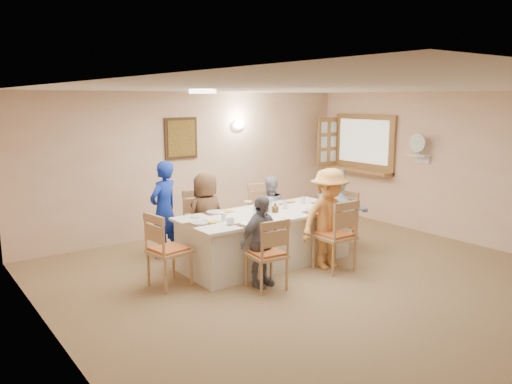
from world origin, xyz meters
TOP-DOWN VIEW (x-y plane):
  - ground at (0.00, 0.00)m, footprint 7.00×7.00m
  - room_walls at (0.00, 0.00)m, footprint 7.00×7.00m
  - wall_picture at (-0.30, 3.46)m, footprint 0.62×0.05m
  - wall_sconce at (0.90, 3.44)m, footprint 0.26×0.09m
  - ceiling_light at (-1.00, 1.50)m, footprint 0.36×0.36m
  - serving_hatch at (3.21, 2.40)m, footprint 0.06×1.50m
  - hatch_sill at (3.09, 2.40)m, footprint 0.30×1.50m
  - shutter_door at (2.95, 3.16)m, footprint 0.55×0.04m
  - fan_shelf at (3.13, 1.05)m, footprint 0.22×0.36m
  - desk_fan at (3.10, 1.05)m, footprint 0.30×0.30m
  - dining_table at (-0.12, 1.26)m, footprint 2.56×1.08m
  - chair_back_left at (-0.72, 2.06)m, footprint 0.55×0.55m
  - chair_back_right at (0.48, 2.06)m, footprint 0.56×0.56m
  - chair_front_left at (-0.72, 0.46)m, footprint 0.49×0.49m
  - chair_front_right at (0.48, 0.46)m, footprint 0.51×0.51m
  - chair_left_end at (-1.67, 1.26)m, footprint 0.53×0.53m
  - chair_right_end at (1.43, 1.26)m, footprint 0.45×0.45m
  - diner_back_left at (-0.72, 1.94)m, footprint 0.73×0.55m
  - diner_back_right at (0.48, 1.94)m, footprint 0.65×0.55m
  - diner_front_left at (-0.72, 0.58)m, footprint 0.80×0.53m
  - diner_front_right at (0.48, 0.58)m, footprint 1.01×0.67m
  - diner_right_end at (1.30, 1.26)m, footprint 1.30×0.69m
  - caregiver at (-1.17, 2.41)m, footprint 0.79×0.74m
  - placemat_fl at (-0.72, 0.84)m, footprint 0.33×0.24m
  - plate_fl at (-0.72, 0.84)m, footprint 0.24×0.24m
  - napkin_fl at (-0.54, 0.79)m, footprint 0.15×0.15m
  - placemat_fr at (0.48, 0.84)m, footprint 0.36×0.27m
  - plate_fr at (0.48, 0.84)m, footprint 0.25×0.25m
  - napkin_fr at (0.66, 0.79)m, footprint 0.13×0.13m
  - placemat_bl at (-0.72, 1.68)m, footprint 0.33×0.24m
  - plate_bl at (-0.72, 1.68)m, footprint 0.26×0.26m
  - napkin_bl at (-0.54, 1.63)m, footprint 0.14×0.14m
  - placemat_br at (0.48, 1.68)m, footprint 0.36×0.27m
  - plate_br at (0.48, 1.68)m, footprint 0.24×0.24m
  - napkin_br at (0.66, 1.63)m, footprint 0.14×0.14m
  - placemat_le at (-1.22, 1.26)m, footprint 0.35×0.26m
  - plate_le at (-1.22, 1.26)m, footprint 0.23×0.23m
  - napkin_le at (-1.04, 1.21)m, footprint 0.13×0.13m
  - placemat_re at (1.00, 1.26)m, footprint 0.33×0.24m
  - plate_re at (1.00, 1.26)m, footprint 0.23×0.23m
  - napkin_re at (1.18, 1.21)m, footprint 0.14×0.14m
  - teacup_a at (-0.93, 0.97)m, footprint 0.18×0.18m
  - teacup_b at (0.26, 1.82)m, footprint 0.12×0.12m
  - bowl_a at (-0.33, 1.00)m, footprint 0.22×0.22m
  - bowl_b at (0.20, 1.50)m, footprint 0.25×0.25m
  - condiment_ketchup at (-0.17, 1.27)m, footprint 0.14×0.14m
  - condiment_brown at (-0.05, 1.32)m, footprint 0.10×0.10m
  - condiment_malt at (-0.00, 1.20)m, footprint 0.16×0.16m
  - drinking_glass at (-0.27, 1.31)m, footprint 0.07×0.07m

SIDE VIEW (x-z plane):
  - ground at x=0.00m, z-range 0.00..0.00m
  - dining_table at x=-0.12m, z-range 0.00..0.76m
  - chair_right_end at x=1.43m, z-range 0.00..0.89m
  - chair_front_left at x=-0.72m, z-range 0.00..0.93m
  - chair_left_end at x=-1.67m, z-range 0.00..0.99m
  - chair_back_right at x=0.48m, z-range 0.00..1.00m
  - chair_back_left at x=-0.72m, z-range 0.00..1.02m
  - chair_front_right at x=0.48m, z-range 0.00..1.02m
  - diner_back_right at x=0.48m, z-range 0.00..1.14m
  - diner_front_left at x=-0.72m, z-range 0.00..1.19m
  - diner_right_end at x=1.30m, z-range 0.00..1.30m
  - diner_back_left at x=-0.72m, z-range 0.00..1.31m
  - diner_front_right at x=0.48m, z-range 0.00..1.43m
  - caregiver at x=-1.17m, z-range 0.00..1.47m
  - placemat_fl at x=-0.72m, z-range 0.76..0.77m
  - placemat_fr at x=0.48m, z-range 0.76..0.77m
  - placemat_bl at x=-0.72m, z-range 0.76..0.77m
  - placemat_br at x=0.48m, z-range 0.76..0.77m
  - placemat_le at x=-1.22m, z-range 0.76..0.77m
  - placemat_re at x=1.00m, z-range 0.76..0.77m
  - napkin_fl at x=-0.54m, z-range 0.77..0.77m
  - napkin_fr at x=0.66m, z-range 0.77..0.77m
  - napkin_bl at x=-0.54m, z-range 0.77..0.77m
  - napkin_br at x=0.66m, z-range 0.77..0.77m
  - napkin_le at x=-1.04m, z-range 0.77..0.77m
  - napkin_re at x=1.18m, z-range 0.77..0.77m
  - plate_fl at x=-0.72m, z-range 0.77..0.78m
  - plate_fr at x=0.48m, z-range 0.77..0.78m
  - plate_bl at x=-0.72m, z-range 0.77..0.78m
  - plate_br at x=0.48m, z-range 0.77..0.78m
  - plate_le at x=-1.22m, z-range 0.77..0.78m
  - plate_re at x=1.00m, z-range 0.77..0.78m
  - bowl_a at x=-0.33m, z-range 0.76..0.81m
  - bowl_b at x=0.20m, z-range 0.76..0.82m
  - teacup_a at x=-0.93m, z-range 0.76..0.85m
  - teacup_b at x=0.26m, z-range 0.76..0.85m
  - drinking_glass at x=-0.27m, z-range 0.76..0.87m
  - condiment_malt at x=0.00m, z-range 0.76..0.90m
  - condiment_brown at x=-0.05m, z-range 0.76..0.95m
  - condiment_ketchup at x=-0.17m, z-range 0.76..0.99m
  - hatch_sill at x=3.09m, z-range 0.95..1.00m
  - fan_shelf at x=3.13m, z-range 1.39..1.41m
  - serving_hatch at x=3.21m, z-range 0.92..2.08m
  - shutter_door at x=2.95m, z-range 1.00..2.00m
  - room_walls at x=0.00m, z-range -1.99..5.01m
  - desk_fan at x=3.10m, z-range 1.41..1.69m
  - wall_picture at x=-0.30m, z-range 1.34..2.06m
  - wall_sconce at x=0.90m, z-range 1.81..1.99m
  - ceiling_light at x=-1.00m, z-range 2.45..2.50m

